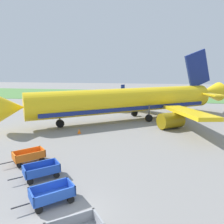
{
  "coord_description": "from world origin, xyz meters",
  "views": [
    {
      "loc": [
        4.45,
        -10.3,
        7.98
      ],
      "look_at": [
        0.22,
        15.77,
        2.8
      ],
      "focal_mm": 35.78,
      "sensor_mm": 36.0,
      "label": 1
    }
  ],
  "objects_px": {
    "baggage_cart_fourth_in_row": "(41,170)",
    "baggage_cart_far_end": "(29,156)",
    "airplane": "(134,100)",
    "traffic_cone_near_plane": "(79,131)",
    "baggage_cart_third_in_row": "(52,194)"
  },
  "relations": [
    {
      "from": "traffic_cone_near_plane",
      "to": "baggage_cart_far_end",
      "type": "bearing_deg",
      "value": -100.05
    },
    {
      "from": "baggage_cart_third_in_row",
      "to": "airplane",
      "type": "bearing_deg",
      "value": 81.91
    },
    {
      "from": "baggage_cart_fourth_in_row",
      "to": "baggage_cart_far_end",
      "type": "height_order",
      "value": "same"
    },
    {
      "from": "baggage_cart_far_end",
      "to": "airplane",
      "type": "bearing_deg",
      "value": 66.65
    },
    {
      "from": "airplane",
      "to": "traffic_cone_near_plane",
      "type": "relative_size",
      "value": 55.44
    },
    {
      "from": "traffic_cone_near_plane",
      "to": "baggage_cart_third_in_row",
      "type": "bearing_deg",
      "value": -78.88
    },
    {
      "from": "baggage_cart_third_in_row",
      "to": "baggage_cart_fourth_in_row",
      "type": "distance_m",
      "value": 3.54
    },
    {
      "from": "baggage_cart_fourth_in_row",
      "to": "baggage_cart_far_end",
      "type": "bearing_deg",
      "value": 134.36
    },
    {
      "from": "baggage_cart_third_in_row",
      "to": "baggage_cart_far_end",
      "type": "xyz_separation_m",
      "value": [
        -4.44,
        5.25,
        0.0
      ]
    },
    {
      "from": "airplane",
      "to": "traffic_cone_near_plane",
      "type": "distance_m",
      "value": 11.06
    },
    {
      "from": "baggage_cart_third_in_row",
      "to": "baggage_cart_far_end",
      "type": "distance_m",
      "value": 6.87
    },
    {
      "from": "baggage_cart_fourth_in_row",
      "to": "baggage_cart_third_in_row",
      "type": "bearing_deg",
      "value": -53.62
    },
    {
      "from": "baggage_cart_fourth_in_row",
      "to": "baggage_cart_far_end",
      "type": "relative_size",
      "value": 1.05
    },
    {
      "from": "baggage_cart_far_end",
      "to": "traffic_cone_near_plane",
      "type": "xyz_separation_m",
      "value": [
        1.62,
        9.12,
        -0.3
      ]
    },
    {
      "from": "airplane",
      "to": "baggage_cart_fourth_in_row",
      "type": "bearing_deg",
      "value": -104.87
    }
  ]
}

